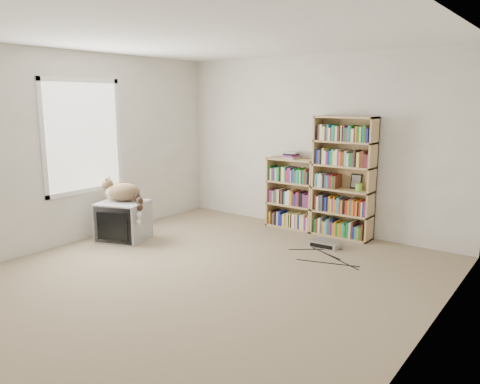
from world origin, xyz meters
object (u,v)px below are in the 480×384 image
Objects in this scene: cat at (126,195)px; bookcase_short at (293,196)px; crt_tv at (124,221)px; bookcase_tall at (344,180)px; dvd_player at (326,244)px.

bookcase_short is at bearing 21.98° from cat.
crt_tv is 0.73× the size of bookcase_short.
cat is 2.98m from bookcase_tall.
crt_tv is at bearing -140.59° from bookcase_tall.
dvd_player is (2.37, 1.34, -0.22)m from crt_tv.
dvd_player is at bearing -0.28° from cat.
cat is (0.02, 0.04, 0.36)m from crt_tv.
bookcase_short is at bearing 31.99° from crt_tv.
bookcase_short is 1.11m from dvd_player.
bookcase_tall reaches higher than dvd_player.
cat is 0.46× the size of bookcase_tall.
crt_tv is 3.06m from bookcase_tall.
bookcase_short is (-0.80, 0.00, -0.32)m from bookcase_tall.
crt_tv is 0.98× the size of cat.
bookcase_tall reaches higher than crt_tv.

